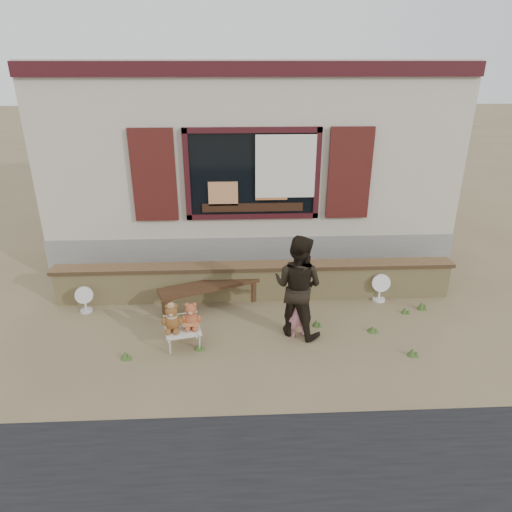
{
  "coord_description": "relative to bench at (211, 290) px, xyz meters",
  "views": [
    {
      "loc": [
        -0.33,
        -6.33,
        3.99
      ],
      "look_at": [
        0.0,
        0.6,
        1.0
      ],
      "focal_mm": 32.0,
      "sensor_mm": 36.0,
      "label": 1
    }
  ],
  "objects": [
    {
      "name": "teddy_bear_left",
      "position": [
        -0.5,
        -1.21,
        0.2
      ],
      "size": [
        0.37,
        0.34,
        0.43
      ],
      "primitive_type": null,
      "rotation": [
        0.0,
        0.0,
        0.22
      ],
      "color": "brown",
      "rests_on": "folding_chair"
    },
    {
      "name": "folding_chair",
      "position": [
        -0.36,
        -1.18,
        -0.05
      ],
      "size": [
        0.6,
        0.55,
        0.32
      ],
      "rotation": [
        0.0,
        0.0,
        0.22
      ],
      "color": "silver",
      "rests_on": "ground"
    },
    {
      "name": "adult",
      "position": [
        1.39,
        -0.88,
        0.49
      ],
      "size": [
        1.01,
        0.95,
        1.64
      ],
      "primitive_type": "imported",
      "rotation": [
        0.0,
        0.0,
        2.58
      ],
      "color": "black",
      "rests_on": "ground"
    },
    {
      "name": "grass_tufts",
      "position": [
        1.46,
        -0.86,
        -0.27
      ],
      "size": [
        4.98,
        1.47,
        0.15
      ],
      "color": "#3C5923",
      "rests_on": "ground"
    },
    {
      "name": "teddy_bear_right",
      "position": [
        -0.23,
        -1.15,
        0.19
      ],
      "size": [
        0.35,
        0.32,
        0.42
      ],
      "primitive_type": null,
      "rotation": [
        0.0,
        0.0,
        0.22
      ],
      "color": "brown",
      "rests_on": "folding_chair"
    },
    {
      "name": "fan_right",
      "position": [
        3.01,
        0.09,
        -0.07
      ],
      "size": [
        0.33,
        0.22,
        0.53
      ],
      "rotation": [
        0.0,
        0.0,
        -0.04
      ],
      "color": "white",
      "rests_on": "ground"
    },
    {
      "name": "ground",
      "position": [
        0.78,
        -0.71,
        -0.33
      ],
      "size": [
        80.0,
        80.0,
        0.0
      ],
      "primitive_type": "plane",
      "color": "brown",
      "rests_on": "ground"
    },
    {
      "name": "bench",
      "position": [
        0.0,
        0.0,
        0.0
      ],
      "size": [
        1.79,
        1.02,
        0.45
      ],
      "rotation": [
        0.0,
        0.0,
        0.38
      ],
      "color": "#382213",
      "rests_on": "ground"
    },
    {
      "name": "fan_left",
      "position": [
        -2.14,
        -0.06,
        -0.09
      ],
      "size": [
        0.31,
        0.2,
        0.48
      ],
      "rotation": [
        0.0,
        0.0,
        0.36
      ],
      "color": "silver",
      "rests_on": "ground"
    },
    {
      "name": "child",
      "position": [
        1.39,
        -0.99,
        0.13
      ],
      "size": [
        0.39,
        0.32,
        0.92
      ],
      "primitive_type": "imported",
      "rotation": [
        0.0,
        0.0,
        3.47
      ],
      "color": "pink",
      "rests_on": "ground"
    },
    {
      "name": "brick_wall",
      "position": [
        0.78,
        0.29,
        0.01
      ],
      "size": [
        7.1,
        0.36,
        0.67
      ],
      "color": "tan",
      "rests_on": "ground"
    },
    {
      "name": "shopfront",
      "position": [
        0.78,
        3.78,
        1.67
      ],
      "size": [
        8.04,
        5.13,
        4.0
      ],
      "color": "#BEB299",
      "rests_on": "ground"
    }
  ]
}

